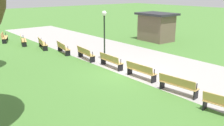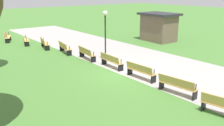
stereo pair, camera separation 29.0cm
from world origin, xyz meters
TOP-DOWN VIEW (x-y plane):
  - ground_plane at (0.00, 0.00)m, footprint 120.00×120.00m
  - path_paving at (0.00, 2.66)m, footprint 43.94×6.26m
  - bench_0 at (-14.33, -2.77)m, footprint 1.98×1.15m
  - bench_1 at (-11.81, -1.89)m, footprint 1.99×1.04m
  - bench_2 at (-9.24, -1.17)m, footprint 2.00×0.92m
  - bench_3 at (-6.63, -0.63)m, footprint 1.99×0.79m
  - bench_4 at (-3.99, -0.27)m, footprint 1.98×0.67m
  - bench_5 at (-1.33, -0.09)m, footprint 1.96×0.54m
  - bench_6 at (1.33, -0.09)m, footprint 1.96×0.54m
  - bench_7 at (3.99, -0.27)m, footprint 1.98×0.67m
  - lamp_post at (-2.66, 0.43)m, footprint 0.32×0.32m
  - kiosk at (-5.56, 9.03)m, footprint 3.59×2.74m

SIDE VIEW (x-z plane):
  - ground_plane at x=0.00m, z-range 0.00..0.00m
  - path_paving at x=0.00m, z-range 0.00..0.01m
  - bench_0 at x=-14.33m, z-range 0.03..0.92m
  - bench_1 at x=-11.81m, z-range 0.03..0.92m
  - bench_2 at x=-9.24m, z-range 0.03..0.92m
  - bench_3 at x=-6.63m, z-range 0.03..0.92m
  - bench_4 at x=-3.99m, z-range 0.03..0.92m
  - bench_5 at x=-1.33m, z-range 0.03..0.92m
  - bench_6 at x=1.33m, z-range 0.03..0.92m
  - bench_7 at x=3.99m, z-range 0.03..0.92m
  - kiosk at x=-5.56m, z-range 0.04..2.74m
  - lamp_post at x=-2.66m, z-range 0.73..4.24m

